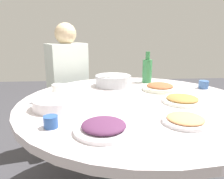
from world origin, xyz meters
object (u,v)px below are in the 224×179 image
round_dining_table (136,114)px  stool_for_diner_left (70,126)px  diner_left (67,72)px  dish_shrimp (185,120)px  tea_cup_far (204,85)px  tea_cup_side (51,122)px  dish_eggplant (104,127)px  dish_tofu_braise (182,100)px  rice_bowl (113,80)px  tea_cup_near (58,89)px  dish_stirfry (160,87)px  soup_bowl (56,103)px  green_bottle (147,70)px

round_dining_table → stool_for_diner_left: bearing=32.0°
diner_left → dish_shrimp: bearing=-150.5°
tea_cup_far → tea_cup_side: size_ratio=1.14×
dish_eggplant → dish_tofu_braise: size_ratio=1.09×
tea_cup_side → diner_left: 1.14m
dish_shrimp → round_dining_table: bearing=23.5°
rice_bowl → tea_cup_side: rice_bowl is taller
rice_bowl → tea_cup_near: size_ratio=3.50×
dish_eggplant → stool_for_diner_left: 1.33m
dish_eggplant → dish_shrimp: (0.06, -0.36, -0.00)m
rice_bowl → dish_stirfry: bearing=-115.9°
dish_tofu_braise → stool_for_diner_left: bearing=41.4°
dish_shrimp → tea_cup_near: tea_cup_near is taller
round_dining_table → dish_stirfry: (0.22, -0.21, 0.11)m
tea_cup_far → diner_left: (0.54, 1.03, 0.01)m
tea_cup_far → tea_cup_side: 1.14m
round_dining_table → soup_bowl: soup_bowl is taller
dish_shrimp → green_bottle: 0.83m
dish_eggplant → dish_shrimp: bearing=-81.2°
round_dining_table → dish_eggplant: bearing=152.7°
soup_bowl → tea_cup_near: bearing=7.5°
rice_bowl → dish_shrimp: rice_bowl is taller
dish_shrimp → tea_cup_far: 0.71m
stool_for_diner_left → diner_left: 0.54m
stool_for_diner_left → round_dining_table: bearing=-148.0°
tea_cup_near → stool_for_diner_left: tea_cup_near is taller
tea_cup_far → rice_bowl: bearing=78.7°
soup_bowl → stool_for_diner_left: 1.04m
rice_bowl → tea_cup_far: bearing=-101.3°
rice_bowl → soup_bowl: (-0.48, 0.34, -0.02)m
round_dining_table → tea_cup_near: tea_cup_near is taller
dish_tofu_braise → stool_for_diner_left: (0.85, 0.75, -0.52)m
green_bottle → tea_cup_near: bearing=113.5°
dish_stirfry → green_bottle: (0.26, 0.03, 0.08)m
tea_cup_near → diner_left: diner_left is taller
dish_eggplant → dish_stirfry: dish_stirfry is taller
diner_left → green_bottle: bearing=-114.8°
dish_shrimp → stool_for_diner_left: (1.14, 0.65, -0.52)m
soup_bowl → dish_tofu_braise: (0.04, -0.70, -0.01)m
dish_tofu_braise → dish_shrimp: dish_tofu_braise is taller
green_bottle → tea_cup_near: 0.73m
dish_stirfry → diner_left: (0.57, 0.70, 0.02)m
tea_cup_near → diner_left: (0.60, 0.01, 0.01)m
dish_stirfry → stool_for_diner_left: dish_stirfry is taller
tea_cup_side → stool_for_diner_left: (1.14, 0.06, -0.53)m
dish_eggplant → tea_cup_near: size_ratio=3.23×
dish_tofu_braise → tea_cup_far: (0.31, -0.28, 0.01)m
round_dining_table → tea_cup_side: 0.57m
tea_cup_far → dish_eggplant: bearing=131.0°
tea_cup_side → soup_bowl: bearing=3.9°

